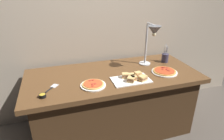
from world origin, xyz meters
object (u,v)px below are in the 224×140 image
at_px(sandwich_platter, 133,78).
at_px(serving_spatula, 52,88).
at_px(sauce_cup_near, 43,96).
at_px(pizza_plate_front, 93,85).
at_px(pizza_plate_center, 164,71).
at_px(utensil_holder, 165,58).
at_px(heat_lamp, 153,35).

height_order(sandwich_platter, serving_spatula, sandwich_platter).
xyz_separation_m(sauce_cup_near, serving_spatula, (0.08, 0.15, -0.01)).
distance_m(pizza_plate_front, pizza_plate_center, 0.83).
distance_m(utensil_holder, serving_spatula, 1.42).
height_order(pizza_plate_front, utensil_holder, utensil_holder).
height_order(heat_lamp, pizza_plate_front, heat_lamp).
xyz_separation_m(pizza_plate_front, pizza_plate_center, (0.83, 0.06, 0.00)).
bearing_deg(sauce_cup_near, utensil_holder, 15.67).
bearing_deg(serving_spatula, pizza_plate_center, -0.63).
bearing_deg(serving_spatula, sandwich_platter, -5.63).
bearing_deg(pizza_plate_center, sauce_cup_near, -174.14).
relative_size(pizza_plate_center, sauce_cup_near, 4.64).
height_order(sandwich_platter, sauce_cup_near, sandwich_platter).
xyz_separation_m(pizza_plate_center, serving_spatula, (-1.22, 0.01, -0.01)).
height_order(pizza_plate_center, sauce_cup_near, same).
height_order(pizza_plate_front, serving_spatula, pizza_plate_front).
height_order(heat_lamp, sandwich_platter, heat_lamp).
distance_m(heat_lamp, sauce_cup_near, 1.29).
bearing_deg(serving_spatula, utensil_holder, 10.83).
bearing_deg(sandwich_platter, heat_lamp, 36.01).
bearing_deg(sauce_cup_near, heat_lamp, 13.91).
height_order(heat_lamp, serving_spatula, heat_lamp).
height_order(sauce_cup_near, serving_spatula, sauce_cup_near).
bearing_deg(pizza_plate_front, heat_lamp, 17.19).
bearing_deg(sandwich_platter, pizza_plate_front, 179.56).
relative_size(sauce_cup_near, utensil_holder, 0.27).
xyz_separation_m(heat_lamp, sandwich_platter, (-0.32, -0.23, -0.38)).
distance_m(pizza_plate_center, sauce_cup_near, 1.31).
bearing_deg(utensil_holder, pizza_plate_center, -121.63).
height_order(utensil_holder, serving_spatula, utensil_holder).
height_order(pizza_plate_center, sandwich_platter, sandwich_platter).
relative_size(pizza_plate_front, utensil_holder, 1.08).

